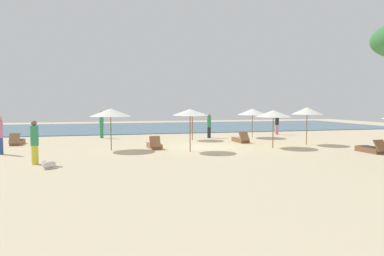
{
  "coord_description": "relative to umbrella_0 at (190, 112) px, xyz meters",
  "views": [
    {
      "loc": [
        -5.38,
        -18.98,
        2.5
      ],
      "look_at": [
        -0.55,
        0.16,
        1.1
      ],
      "focal_mm": 32.54,
      "sensor_mm": 36.0,
      "label": 1
    }
  ],
  "objects": [
    {
      "name": "ocean_water",
      "position": [
        1.09,
        18.58,
        -2.01
      ],
      "size": [
        48.0,
        16.0,
        0.06
      ],
      "primitive_type": "cube",
      "color": "#476B7F",
      "rests_on": "ground_plane"
    },
    {
      "name": "umbrella_4",
      "position": [
        -3.97,
        1.5,
        -0.03
      ],
      "size": [
        2.18,
        2.18,
        2.23
      ],
      "color": "brown",
      "rests_on": "ground_plane"
    },
    {
      "name": "person_3",
      "position": [
        9.12,
        7.9,
        -1.1
      ],
      "size": [
        0.43,
        0.43,
        1.84
      ],
      "color": "#D17299",
      "rests_on": "ground_plane"
    },
    {
      "name": "dog",
      "position": [
        -6.41,
        -3.28,
        -1.88
      ],
      "size": [
        0.62,
        0.6,
        0.31
      ],
      "color": "silver",
      "rests_on": "ground_plane"
    },
    {
      "name": "person_2",
      "position": [
        -9.26,
        1.3,
        -1.06
      ],
      "size": [
        0.38,
        0.38,
        1.89
      ],
      "color": "#2D4C8C",
      "rests_on": "ground_plane"
    },
    {
      "name": "person_4",
      "position": [
        3.05,
        6.63,
        -1.1
      ],
      "size": [
        0.4,
        0.4,
        1.82
      ],
      "color": "#26262D",
      "rests_on": "ground_plane"
    },
    {
      "name": "umbrella_2",
      "position": [
        6.18,
        6.08,
        -0.15
      ],
      "size": [
        2.2,
        2.2,
        2.12
      ],
      "color": "brown",
      "rests_on": "ground_plane"
    },
    {
      "name": "ground_plane",
      "position": [
        1.09,
        1.58,
        -2.04
      ],
      "size": [
        60.0,
        60.0,
        0.0
      ],
      "primitive_type": "plane",
      "color": "beige"
    },
    {
      "name": "lounger_2",
      "position": [
        -1.63,
        1.72,
        -1.87
      ],
      "size": [
        0.72,
        1.67,
        0.75
      ],
      "color": "olive",
      "rests_on": "ground_plane"
    },
    {
      "name": "umbrella_6",
      "position": [
        7.58,
        1.24,
        0.01
      ],
      "size": [
        1.85,
        1.85,
        2.27
      ],
      "color": "olive",
      "rests_on": "ground_plane"
    },
    {
      "name": "lounger_0",
      "position": [
        8.84,
        -2.61,
        -1.87
      ],
      "size": [
        0.63,
        1.68,
        0.71
      ],
      "color": "brown",
      "rests_on": "ground_plane"
    },
    {
      "name": "lounger_1",
      "position": [
        -9.46,
        5.52,
        -1.87
      ],
      "size": [
        0.6,
        1.64,
        0.74
      ],
      "color": "olive",
      "rests_on": "ground_plane"
    },
    {
      "name": "umbrella_3",
      "position": [
        1.51,
        5.49,
        -0.19
      ],
      "size": [
        1.8,
        1.8,
        2.06
      ],
      "color": "brown",
      "rests_on": "ground_plane"
    },
    {
      "name": "umbrella_0",
      "position": [
        0.0,
        0.0,
        0.0
      ],
      "size": [
        1.87,
        1.87,
        2.21
      ],
      "color": "brown",
      "rests_on": "ground_plane"
    },
    {
      "name": "umbrella_1",
      "position": [
        4.93,
        0.42,
        -0.12
      ],
      "size": [
        2.04,
        2.04,
        2.12
      ],
      "color": "olive",
      "rests_on": "ground_plane"
    },
    {
      "name": "person_1",
      "position": [
        -4.51,
        8.5,
        -1.03
      ],
      "size": [
        0.42,
        0.42,
        1.95
      ],
      "color": "#338C59",
      "rests_on": "ground_plane"
    },
    {
      "name": "lounger_3",
      "position": [
        4.23,
        3.47,
        -1.87
      ],
      "size": [
        0.68,
        1.7,
        0.71
      ],
      "color": "brown",
      "rests_on": "ground_plane"
    },
    {
      "name": "person_0",
      "position": [
        -7.08,
        -2.12,
        -1.12
      ],
      "size": [
        0.34,
        0.34,
        1.81
      ],
      "color": "yellow",
      "rests_on": "ground_plane"
    }
  ]
}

